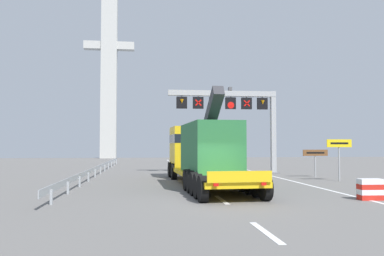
{
  "coord_description": "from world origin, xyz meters",
  "views": [
    {
      "loc": [
        -3.21,
        -16.04,
        2.35
      ],
      "look_at": [
        -0.21,
        9.45,
        3.51
      ],
      "focal_mm": 35.6,
      "sensor_mm": 36.0,
      "label": 1
    }
  ],
  "objects_px": {
    "exit_sign_yellow": "(339,149)",
    "tourist_info_sign_brown": "(315,156)",
    "crash_barrier_striped": "(370,189)",
    "bridge_pylon_distant": "(109,65)",
    "heavy_haul_truck_yellow": "(201,151)",
    "overhead_lane_gantry": "(236,108)"
  },
  "relations": [
    {
      "from": "overhead_lane_gantry",
      "to": "crash_barrier_striped",
      "type": "height_order",
      "value": "overhead_lane_gantry"
    },
    {
      "from": "heavy_haul_truck_yellow",
      "to": "exit_sign_yellow",
      "type": "height_order",
      "value": "heavy_haul_truck_yellow"
    },
    {
      "from": "overhead_lane_gantry",
      "to": "bridge_pylon_distant",
      "type": "xyz_separation_m",
      "value": [
        -14.33,
        38.88,
        11.37
      ]
    },
    {
      "from": "overhead_lane_gantry",
      "to": "crash_barrier_striped",
      "type": "distance_m",
      "value": 16.45
    },
    {
      "from": "crash_barrier_striped",
      "to": "bridge_pylon_distant",
      "type": "distance_m",
      "value": 59.15
    },
    {
      "from": "crash_barrier_striped",
      "to": "bridge_pylon_distant",
      "type": "relative_size",
      "value": 0.03
    },
    {
      "from": "heavy_haul_truck_yellow",
      "to": "exit_sign_yellow",
      "type": "relative_size",
      "value": 5.2
    },
    {
      "from": "heavy_haul_truck_yellow",
      "to": "exit_sign_yellow",
      "type": "xyz_separation_m",
      "value": [
        9.19,
        0.56,
        0.1
      ]
    },
    {
      "from": "tourist_info_sign_brown",
      "to": "bridge_pylon_distant",
      "type": "bearing_deg",
      "value": 113.89
    },
    {
      "from": "bridge_pylon_distant",
      "to": "exit_sign_yellow",
      "type": "bearing_deg",
      "value": -67.27
    },
    {
      "from": "heavy_haul_truck_yellow",
      "to": "crash_barrier_striped",
      "type": "xyz_separation_m",
      "value": [
        6.28,
        -7.55,
        -1.54
      ]
    },
    {
      "from": "exit_sign_yellow",
      "to": "tourist_info_sign_brown",
      "type": "bearing_deg",
      "value": 94.43
    },
    {
      "from": "overhead_lane_gantry",
      "to": "exit_sign_yellow",
      "type": "bearing_deg",
      "value": -55.66
    },
    {
      "from": "exit_sign_yellow",
      "to": "tourist_info_sign_brown",
      "type": "xyz_separation_m",
      "value": [
        -0.24,
        3.05,
        -0.52
      ]
    },
    {
      "from": "exit_sign_yellow",
      "to": "bridge_pylon_distant",
      "type": "relative_size",
      "value": 0.08
    },
    {
      "from": "exit_sign_yellow",
      "to": "crash_barrier_striped",
      "type": "xyz_separation_m",
      "value": [
        -2.9,
        -8.1,
        -1.64
      ]
    },
    {
      "from": "overhead_lane_gantry",
      "to": "tourist_info_sign_brown",
      "type": "relative_size",
      "value": 4.61
    },
    {
      "from": "exit_sign_yellow",
      "to": "crash_barrier_striped",
      "type": "distance_m",
      "value": 8.76
    },
    {
      "from": "tourist_info_sign_brown",
      "to": "crash_barrier_striped",
      "type": "xyz_separation_m",
      "value": [
        -2.67,
        -11.15,
        -1.13
      ]
    },
    {
      "from": "heavy_haul_truck_yellow",
      "to": "overhead_lane_gantry",
      "type": "bearing_deg",
      "value": 62.62
    },
    {
      "from": "heavy_haul_truck_yellow",
      "to": "bridge_pylon_distant",
      "type": "relative_size",
      "value": 0.43
    },
    {
      "from": "exit_sign_yellow",
      "to": "bridge_pylon_distant",
      "type": "bearing_deg",
      "value": 112.73
    }
  ]
}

